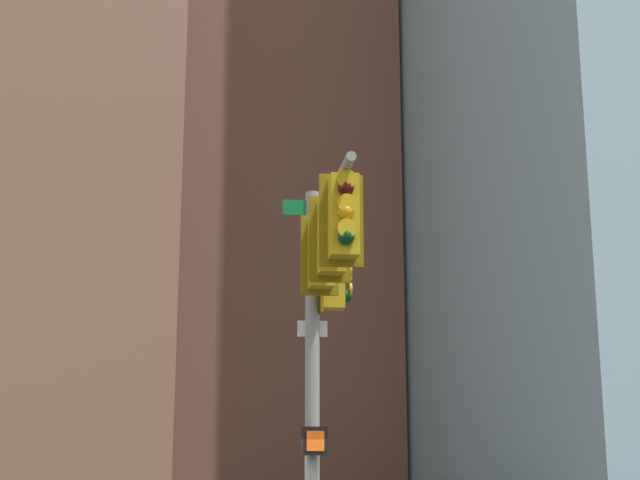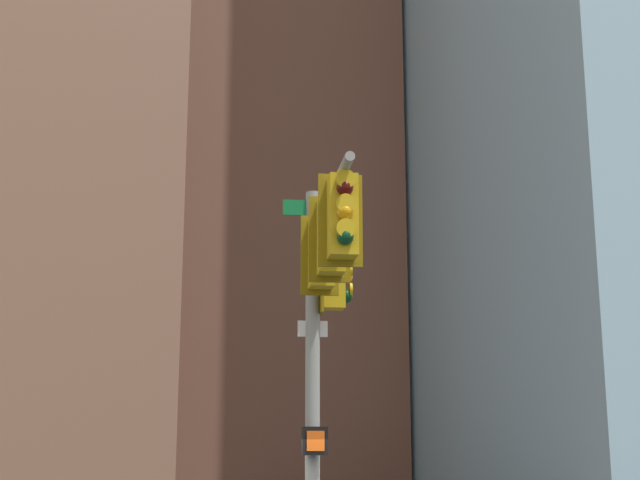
{
  "view_description": "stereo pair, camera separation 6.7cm",
  "coord_description": "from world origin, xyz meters",
  "views": [
    {
      "loc": [
        13.18,
        -4.86,
        2.24
      ],
      "look_at": [
        0.96,
        0.15,
        5.29
      ],
      "focal_mm": 53.17,
      "sensor_mm": 36.0,
      "label": 1
    },
    {
      "loc": [
        13.21,
        -4.8,
        2.24
      ],
      "look_at": [
        0.96,
        0.15,
        5.29
      ],
      "focal_mm": 53.17,
      "sensor_mm": 36.0,
      "label": 2
    }
  ],
  "objects": [
    {
      "name": "building_brick_midblock",
      "position": [
        -46.82,
        11.86,
        21.3
      ],
      "size": [
        20.19,
        18.43,
        42.6
      ],
      "primitive_type": "cube",
      "color": "brown",
      "rests_on": "ground_plane"
    },
    {
      "name": "signal_pole_assembly",
      "position": [
        1.16,
        0.15,
        4.48
      ],
      "size": [
        4.08,
        1.63,
        6.25
      ],
      "rotation": [
        0.0,
        0.0,
        6.02
      ],
      "color": "gray",
      "rests_on": "ground_plane"
    }
  ]
}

